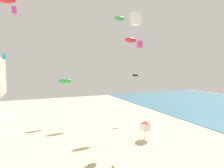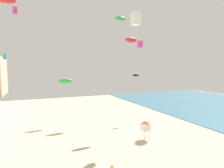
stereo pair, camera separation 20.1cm
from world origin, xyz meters
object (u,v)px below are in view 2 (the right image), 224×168
(lifeguard_stand, at_px, (145,126))
(kite_cyan_box, at_px, (5,57))
(kite_red_parafoil, at_px, (6,0))
(kite_magenta_box_2, at_px, (15,11))
(kite_red_parafoil_2, at_px, (131,40))
(kite_white_box, at_px, (136,19))
(kite_black_parafoil, at_px, (136,75))
(kite_magenta_box, at_px, (140,44))
(kite_green_parafoil_2, at_px, (65,81))
(kite_green_parafoil, at_px, (120,19))

(lifeguard_stand, xyz_separation_m, kite_cyan_box, (-18.79, 16.61, 10.16))
(kite_red_parafoil, relative_size, kite_magenta_box_2, 1.85)
(kite_red_parafoil_2, bearing_deg, kite_white_box, -116.66)
(kite_red_parafoil, xyz_separation_m, kite_red_parafoil_2, (19.77, 1.32, -3.95))
(lifeguard_stand, height_order, kite_black_parafoil, kite_black_parafoil)
(kite_cyan_box, distance_m, kite_magenta_box, 23.86)
(lifeguard_stand, xyz_separation_m, kite_green_parafoil_2, (-8.74, 13.73, 5.66))
(kite_red_parafoil_2, height_order, kite_green_parafoil_2, kite_red_parafoil_2)
(kite_red_parafoil_2, distance_m, kite_magenta_box_2, 23.84)
(kite_magenta_box, bearing_deg, kite_green_parafoil, 75.54)
(kite_red_parafoil, distance_m, kite_green_parafoil, 25.43)
(kite_black_parafoil, distance_m, kite_magenta_box, 9.26)
(kite_black_parafoil, height_order, kite_magenta_box, kite_magenta_box)
(kite_red_parafoil_2, height_order, kite_magenta_box_2, kite_magenta_box_2)
(kite_red_parafoil_2, bearing_deg, kite_red_parafoil, -176.19)
(kite_cyan_box, distance_m, kite_green_parafoil_2, 11.37)
(lifeguard_stand, relative_size, kite_red_parafoil, 1.02)
(kite_red_parafoil_2, distance_m, kite_white_box, 12.74)
(kite_red_parafoil_2, distance_m, kite_green_parafoil_2, 14.39)
(lifeguard_stand, relative_size, kite_magenta_box, 2.46)
(kite_magenta_box_2, bearing_deg, kite_magenta_box, -43.40)
(kite_cyan_box, height_order, kite_white_box, kite_white_box)
(kite_black_parafoil, bearing_deg, kite_magenta_box, -115.90)
(kite_cyan_box, distance_m, kite_magenta_box_2, 10.42)
(kite_green_parafoil_2, bearing_deg, lifeguard_stand, -57.52)
(kite_cyan_box, height_order, kite_magenta_box_2, kite_magenta_box_2)
(kite_red_parafoil, distance_m, kite_black_parafoil, 24.42)
(kite_green_parafoil, bearing_deg, kite_white_box, -111.18)
(kite_red_parafoil, xyz_separation_m, kite_green_parafoil, (22.46, 11.63, 2.65))
(kite_red_parafoil, distance_m, kite_magenta_box, 19.63)
(kite_red_parafoil_2, height_order, kite_black_parafoil, kite_red_parafoil_2)
(lifeguard_stand, bearing_deg, kite_magenta_box_2, 132.14)
(lifeguard_stand, distance_m, kite_black_parafoil, 13.32)
(kite_green_parafoil_2, distance_m, kite_magenta_box, 15.43)
(kite_cyan_box, bearing_deg, kite_magenta_box, -33.17)
(kite_green_parafoil, xyz_separation_m, kite_magenta_box, (-4.01, -15.54, -8.06))
(lifeguard_stand, bearing_deg, kite_black_parafoil, 69.57)
(kite_black_parafoil, xyz_separation_m, kite_magenta_box, (-3.39, -6.98, 5.07))
(kite_cyan_box, xyz_separation_m, kite_green_parafoil, (23.93, 2.52, 9.70))
(kite_red_parafoil_2, bearing_deg, kite_black_parafoil, 40.09)
(kite_cyan_box, distance_m, kite_green_parafoil, 25.94)
(kite_black_parafoil, relative_size, kite_cyan_box, 1.37)
(kite_green_parafoil_2, distance_m, kite_white_box, 19.01)
(kite_red_parafoil, relative_size, kite_green_parafoil_2, 0.99)
(kite_green_parafoil_2, xyz_separation_m, kite_magenta_box_2, (-8.39, 7.14, 13.87))
(kite_red_parafoil_2, height_order, kite_cyan_box, kite_red_parafoil_2)
(kite_red_parafoil_2, bearing_deg, lifeguard_stand, -105.53)
(kite_red_parafoil_2, distance_m, kite_magenta_box, 5.59)
(lifeguard_stand, distance_m, kite_green_parafoil_2, 17.24)
(kite_green_parafoil_2, bearing_deg, kite_black_parafoil, -13.43)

